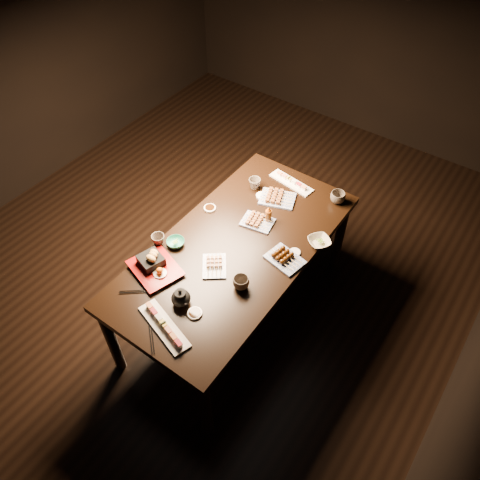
# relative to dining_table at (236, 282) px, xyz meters

# --- Properties ---
(ground) EXTENTS (5.00, 5.00, 0.00)m
(ground) POSITION_rel_dining_table_xyz_m (-0.48, 0.29, -0.38)
(ground) COLOR black
(ground) RESTS_ON ground
(dining_table) EXTENTS (1.38, 1.98, 0.75)m
(dining_table) POSITION_rel_dining_table_xyz_m (0.00, 0.00, 0.00)
(dining_table) COLOR black
(dining_table) RESTS_ON ground
(sushi_platter_near) EXTENTS (0.41, 0.22, 0.05)m
(sushi_platter_near) POSITION_rel_dining_table_xyz_m (0.03, -0.73, 0.40)
(sushi_platter_near) COLOR white
(sushi_platter_near) RESTS_ON dining_table
(sushi_platter_far) EXTENTS (0.36, 0.15, 0.04)m
(sushi_platter_far) POSITION_rel_dining_table_xyz_m (-0.03, 0.75, 0.40)
(sushi_platter_far) COLOR white
(sushi_platter_far) RESTS_ON dining_table
(yakitori_plate_center) EXTENTS (0.24, 0.19, 0.05)m
(yakitori_plate_center) POSITION_rel_dining_table_xyz_m (-0.01, 0.26, 0.40)
(yakitori_plate_center) COLOR #828EB6
(yakitori_plate_center) RESTS_ON dining_table
(yakitori_plate_right) EXTENTS (0.24, 0.25, 0.05)m
(yakitori_plate_right) POSITION_rel_dining_table_xyz_m (-0.01, -0.21, 0.40)
(yakitori_plate_right) COLOR #828EB6
(yakitori_plate_right) RESTS_ON dining_table
(yakitori_plate_left) EXTENTS (0.29, 0.25, 0.06)m
(yakitori_plate_left) POSITION_rel_dining_table_xyz_m (-0.02, 0.54, 0.41)
(yakitori_plate_left) COLOR #828EB6
(yakitori_plate_left) RESTS_ON dining_table
(tsukune_plate) EXTENTS (0.26, 0.21, 0.06)m
(tsukune_plate) POSITION_rel_dining_table_xyz_m (0.32, 0.09, 0.40)
(tsukune_plate) COLOR #828EB6
(tsukune_plate) RESTS_ON dining_table
(edamame_bowl_green) EXTENTS (0.13, 0.13, 0.04)m
(edamame_bowl_green) POSITION_rel_dining_table_xyz_m (-0.33, -0.21, 0.39)
(edamame_bowl_green) COLOR teal
(edamame_bowl_green) RESTS_ON dining_table
(edamame_bowl_cream) EXTENTS (0.20, 0.20, 0.03)m
(edamame_bowl_cream) POSITION_rel_dining_table_xyz_m (0.43, 0.34, 0.39)
(edamame_bowl_cream) COLOR #C0B29D
(edamame_bowl_cream) RESTS_ON dining_table
(tempura_tray) EXTENTS (0.38, 0.33, 0.12)m
(tempura_tray) POSITION_rel_dining_table_xyz_m (-0.29, -0.45, 0.43)
(tempura_tray) COLOR black
(tempura_tray) RESTS_ON dining_table
(teacup_near_left) EXTENTS (0.10, 0.10, 0.08)m
(teacup_near_left) POSITION_rel_dining_table_xyz_m (-0.42, -0.27, 0.42)
(teacup_near_left) COLOR #52483E
(teacup_near_left) RESTS_ON dining_table
(teacup_mid_right) EXTENTS (0.11, 0.11, 0.08)m
(teacup_mid_right) POSITION_rel_dining_table_xyz_m (0.22, -0.24, 0.41)
(teacup_mid_right) COLOR #52483E
(teacup_mid_right) RESTS_ON dining_table
(teacup_far_left) EXTENTS (0.12, 0.12, 0.08)m
(teacup_far_left) POSITION_rel_dining_table_xyz_m (-0.23, 0.55, 0.42)
(teacup_far_left) COLOR #52483E
(teacup_far_left) RESTS_ON dining_table
(teacup_far_right) EXTENTS (0.14, 0.14, 0.08)m
(teacup_far_right) POSITION_rel_dining_table_xyz_m (0.34, 0.77, 0.42)
(teacup_far_right) COLOR #52483E
(teacup_far_right) RESTS_ON dining_table
(teapot) EXTENTS (0.18, 0.18, 0.11)m
(teapot) POSITION_rel_dining_table_xyz_m (-0.00, -0.54, 0.43)
(teapot) COLOR black
(teapot) RESTS_ON dining_table
(condiment_bottle) EXTENTS (0.06, 0.06, 0.13)m
(condiment_bottle) POSITION_rel_dining_table_xyz_m (0.04, 0.32, 0.44)
(condiment_bottle) COLOR brown
(condiment_bottle) RESTS_ON dining_table
(sauce_dish_west) EXTENTS (0.09, 0.09, 0.01)m
(sauce_dish_west) POSITION_rel_dining_table_xyz_m (-0.36, 0.18, 0.38)
(sauce_dish_west) COLOR white
(sauce_dish_west) RESTS_ON dining_table
(sauce_dish_east) EXTENTS (0.09, 0.09, 0.01)m
(sauce_dish_east) POSITION_rel_dining_table_xyz_m (0.34, 0.18, 0.38)
(sauce_dish_east) COLOR white
(sauce_dish_east) RESTS_ON dining_table
(sauce_dish_se) EXTENTS (0.12, 0.12, 0.02)m
(sauce_dish_se) POSITION_rel_dining_table_xyz_m (0.11, -0.56, 0.38)
(sauce_dish_se) COLOR white
(sauce_dish_se) RESTS_ON dining_table
(sauce_dish_nw) EXTENTS (0.09, 0.09, 0.01)m
(sauce_dish_nw) POSITION_rel_dining_table_xyz_m (-0.13, 0.50, 0.38)
(sauce_dish_nw) COLOR white
(sauce_dish_nw) RESTS_ON dining_table
(chopsticks_near) EXTENTS (0.20, 0.17, 0.01)m
(chopsticks_near) POSITION_rel_dining_table_xyz_m (-0.26, -0.63, 0.38)
(chopsticks_near) COLOR black
(chopsticks_near) RESTS_ON dining_table
(chopsticks_se) EXTENTS (0.17, 0.16, 0.01)m
(chopsticks_se) POSITION_rel_dining_table_xyz_m (0.02, -0.82, 0.38)
(chopsticks_se) COLOR black
(chopsticks_se) RESTS_ON dining_table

